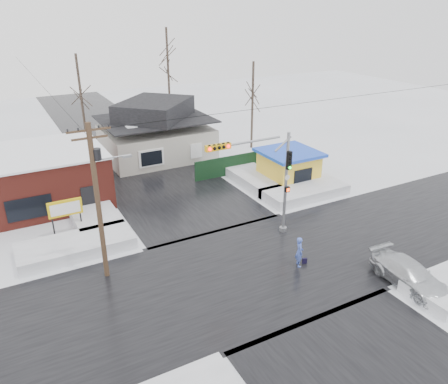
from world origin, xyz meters
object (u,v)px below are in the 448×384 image
utility_pole (98,194)px  car (409,275)px  marquee_sign (65,209)px  pedestrian (299,252)px  kiosk (288,167)px  traffic_signal (267,174)px

utility_pole → car: (14.35, -8.90, -4.42)m
utility_pole → marquee_sign: bearing=100.1°
marquee_sign → pedestrian: 15.41m
kiosk → traffic_signal: bearing=-135.2°
utility_pole → marquee_sign: utility_pole is taller
car → pedestrian: bearing=135.6°
marquee_sign → car: marquee_sign is taller
marquee_sign → traffic_signal: bearing=-29.7°
utility_pole → kiosk: utility_pole is taller
utility_pole → car: bearing=-31.8°
utility_pole → pedestrian: 11.90m
pedestrian → car: bearing=-115.8°
kiosk → pedestrian: size_ratio=2.43×
kiosk → car: (-3.08, -15.40, -0.77)m
utility_pole → pedestrian: bearing=-23.5°
utility_pole → kiosk: bearing=20.4°
pedestrian → car: size_ratio=0.40×
marquee_sign → pedestrian: bearing=-42.7°
traffic_signal → car: (3.99, -8.37, -3.85)m
traffic_signal → utility_pole: bearing=177.1°
kiosk → pedestrian: (-7.20, -10.94, -0.52)m
traffic_signal → car: bearing=-64.5°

